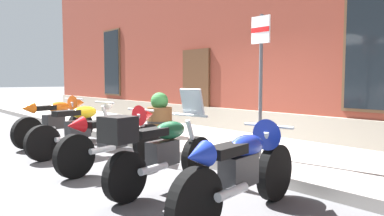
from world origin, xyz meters
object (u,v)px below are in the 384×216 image
(motorcycle_red_sport, at_px, (119,134))
(motorcycle_green_touring, at_px, (159,149))
(barrel_planter, at_px, (160,117))
(parking_sign, at_px, (261,65))
(motorcycle_yellow_naked, at_px, (81,129))
(motorcycle_orange_sport, at_px, (58,118))
(motorcycle_blue_sport, at_px, (246,165))

(motorcycle_red_sport, bearing_deg, motorcycle_green_touring, -9.11)
(barrel_planter, bearing_deg, parking_sign, -1.62)
(motorcycle_red_sport, bearing_deg, parking_sign, 50.79)
(motorcycle_yellow_naked, height_order, parking_sign, parking_sign)
(motorcycle_yellow_naked, distance_m, barrel_planter, 1.93)
(motorcycle_orange_sport, bearing_deg, motorcycle_yellow_naked, -3.56)
(motorcycle_yellow_naked, distance_m, parking_sign, 3.59)
(barrel_planter, bearing_deg, motorcycle_green_touring, -35.78)
(motorcycle_orange_sport, xyz_separation_m, motorcycle_red_sport, (2.78, -0.05, -0.03))
(motorcycle_orange_sport, relative_size, motorcycle_green_touring, 1.00)
(motorcycle_red_sport, distance_m, barrel_planter, 2.40)
(motorcycle_red_sport, relative_size, motorcycle_blue_sport, 1.00)
(motorcycle_orange_sport, height_order, parking_sign, parking_sign)
(motorcycle_blue_sport, bearing_deg, motorcycle_green_touring, -172.66)
(motorcycle_orange_sport, relative_size, parking_sign, 0.85)
(barrel_planter, bearing_deg, motorcycle_red_sport, -51.84)
(motorcycle_red_sport, bearing_deg, motorcycle_orange_sport, 179.06)
(motorcycle_orange_sport, relative_size, motorcycle_blue_sport, 0.93)
(motorcycle_orange_sport, height_order, motorcycle_yellow_naked, motorcycle_orange_sport)
(motorcycle_red_sport, bearing_deg, motorcycle_yellow_naked, -178.27)
(motorcycle_orange_sport, relative_size, barrel_planter, 2.00)
(motorcycle_blue_sport, bearing_deg, motorcycle_orange_sport, 178.86)
(motorcycle_yellow_naked, height_order, motorcycle_green_touring, motorcycle_green_touring)
(motorcycle_green_touring, distance_m, parking_sign, 2.33)
(motorcycle_green_touring, height_order, barrel_planter, motorcycle_green_touring)
(motorcycle_orange_sport, xyz_separation_m, motorcycle_yellow_naked, (1.40, -0.09, -0.09))
(motorcycle_orange_sport, bearing_deg, barrel_planter, 54.72)
(motorcycle_green_touring, relative_size, parking_sign, 0.85)
(motorcycle_green_touring, height_order, parking_sign, parking_sign)
(motorcycle_green_touring, bearing_deg, barrel_planter, 144.22)
(motorcycle_yellow_naked, height_order, barrel_planter, barrel_planter)
(motorcycle_red_sport, relative_size, parking_sign, 0.92)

